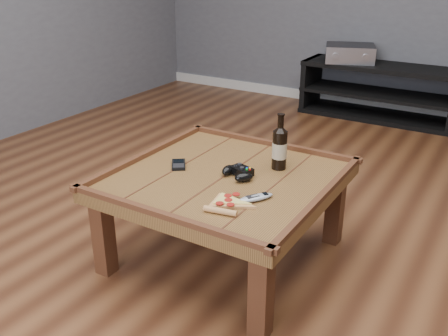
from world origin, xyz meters
The scene contains 10 objects.
ground centered at (0.00, 0.00, 0.00)m, with size 6.00×6.00×0.00m, color #422213.
baseboard centered at (0.00, 2.99, 0.05)m, with size 5.00×0.02×0.10m, color silver.
coffee_table centered at (0.00, 0.00, 0.39)m, with size 1.03×1.03×0.48m.
media_console centered at (0.00, 2.75, 0.25)m, with size 1.40×0.45×0.50m.
beer_bottle centered at (0.18, 0.22, 0.56)m, with size 0.07×0.07×0.28m.
game_controller centered at (0.06, 0.02, 0.47)m, with size 0.18×0.15×0.05m.
pizza_slice centered at (0.17, -0.26, 0.46)m, with size 0.20×0.28×0.03m.
smartphone centered at (-0.26, -0.02, 0.46)m, with size 0.13×0.14×0.02m.
remote_control centered at (0.25, -0.15, 0.46)m, with size 0.14×0.17×0.02m.
av_receiver centered at (-0.31, 2.74, 0.58)m, with size 0.54×0.49×0.15m.
Camera 1 is at (1.13, -1.87, 1.43)m, focal length 40.00 mm.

